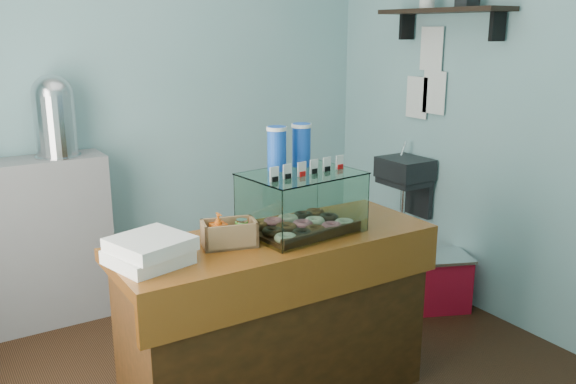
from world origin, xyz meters
TOP-DOWN VIEW (x-y plane):
  - ground at (0.00, 0.00)m, footprint 3.50×3.50m
  - room_shell at (0.03, 0.01)m, footprint 3.54×3.04m
  - counter at (0.00, -0.25)m, footprint 1.60×0.60m
  - back_shelf at (-0.90, 1.32)m, footprint 1.00×0.32m
  - display_case at (0.16, -0.22)m, footprint 0.59×0.46m
  - condiment_crate at (-0.25, -0.24)m, footprint 0.28×0.21m
  - pastry_boxes at (-0.64, -0.27)m, footprint 0.38×0.37m
  - coffee_urn at (-0.67, 1.31)m, footprint 0.28×0.28m
  - red_cooler at (1.50, 0.11)m, footprint 0.54×0.48m

SIDE VIEW (x-z plane):
  - ground at x=0.00m, z-range 0.00..0.00m
  - red_cooler at x=1.50m, z-range 0.00..0.39m
  - counter at x=0.00m, z-range 0.01..0.91m
  - back_shelf at x=-0.90m, z-range 0.00..1.10m
  - condiment_crate at x=-0.25m, z-range 0.88..1.04m
  - pastry_boxes at x=-0.64m, z-range 0.90..1.02m
  - display_case at x=0.16m, z-range 0.81..1.33m
  - coffee_urn at x=-0.67m, z-range 1.11..1.63m
  - room_shell at x=0.03m, z-range 0.30..3.12m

